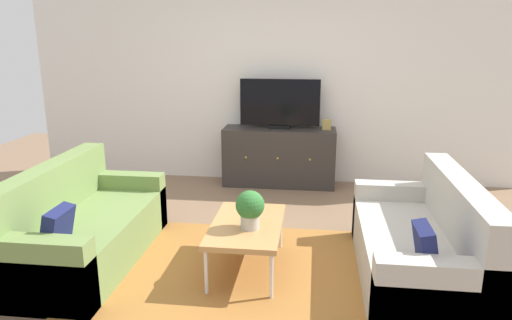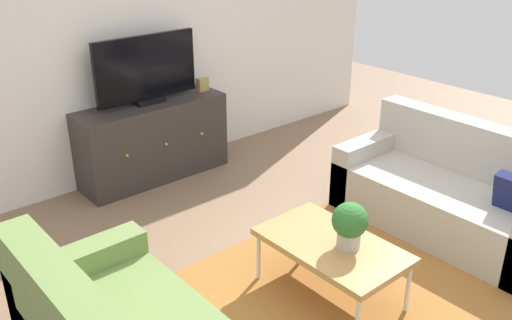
# 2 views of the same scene
# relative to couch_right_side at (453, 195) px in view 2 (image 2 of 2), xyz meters

# --- Properties ---
(ground_plane) EXTENTS (10.00, 10.00, 0.00)m
(ground_plane) POSITION_rel_couch_right_side_xyz_m (-1.44, 0.10, -0.28)
(ground_plane) COLOR #84664C
(wall_back) EXTENTS (6.40, 0.12, 2.70)m
(wall_back) POSITION_rel_couch_right_side_xyz_m (-1.44, 2.65, 1.07)
(wall_back) COLOR white
(wall_back) RESTS_ON ground_plane
(area_rug) EXTENTS (2.50, 1.90, 0.01)m
(area_rug) POSITION_rel_couch_right_side_xyz_m (-1.44, -0.05, -0.28)
(area_rug) COLOR #9E662D
(area_rug) RESTS_ON ground_plane
(couch_right_side) EXTENTS (0.82, 1.74, 0.85)m
(couch_right_side) POSITION_rel_couch_right_side_xyz_m (0.00, 0.00, 0.00)
(couch_right_side) COLOR #B2ADA3
(couch_right_side) RESTS_ON ground_plane
(coffee_table) EXTENTS (0.57, 0.96, 0.41)m
(coffee_table) POSITION_rel_couch_right_side_xyz_m (-1.42, 0.03, 0.10)
(coffee_table) COLOR #B7844C
(coffee_table) RESTS_ON ground_plane
(potted_plant) EXTENTS (0.23, 0.23, 0.31)m
(potted_plant) POSITION_rel_couch_right_side_xyz_m (-1.38, -0.07, 0.30)
(potted_plant) COLOR #B7B2A8
(potted_plant) RESTS_ON coffee_table
(tv_console) EXTENTS (1.43, 0.47, 0.74)m
(tv_console) POSITION_rel_couch_right_side_xyz_m (-1.34, 2.37, 0.09)
(tv_console) COLOR #332D2B
(tv_console) RESTS_ON ground_plane
(flat_screen_tv) EXTENTS (1.01, 0.16, 0.62)m
(flat_screen_tv) POSITION_rel_couch_right_side_xyz_m (-1.34, 2.39, 0.77)
(flat_screen_tv) COLOR black
(flat_screen_tv) RESTS_ON tv_console
(mantel_clock) EXTENTS (0.11, 0.07, 0.13)m
(mantel_clock) POSITION_rel_couch_right_side_xyz_m (-0.74, 2.37, 0.53)
(mantel_clock) COLOR tan
(mantel_clock) RESTS_ON tv_console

